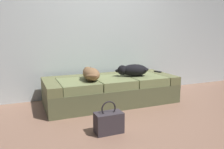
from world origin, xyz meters
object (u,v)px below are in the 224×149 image
at_px(tv_remote, 158,72).
at_px(handbag, 109,122).
at_px(dog_tan, 91,74).
at_px(dog_dark, 132,70).
at_px(couch, 111,90).

bearing_deg(tv_remote, handbag, -155.36).
xyz_separation_m(dog_tan, dog_dark, (0.74, 0.04, 0.00)).
bearing_deg(handbag, dog_dark, 50.29).
bearing_deg(dog_tan, tv_remote, 8.09).
height_order(dog_dark, handbag, dog_dark).
relative_size(dog_tan, dog_dark, 0.99).
bearing_deg(tv_remote, couch, 171.26).
distance_m(couch, dog_dark, 0.49).
relative_size(dog_dark, handbag, 1.52).
relative_size(couch, tv_remote, 14.10).
height_order(dog_tan, handbag, dog_tan).
bearing_deg(handbag, couch, 66.54).
xyz_separation_m(tv_remote, handbag, (-1.42, -1.13, -0.32)).
height_order(couch, handbag, couch).
bearing_deg(dog_tan, couch, 15.05).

